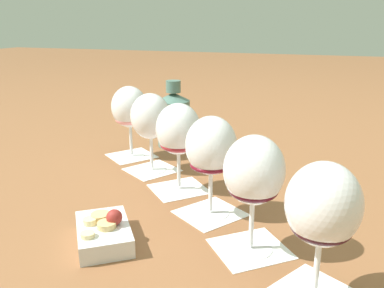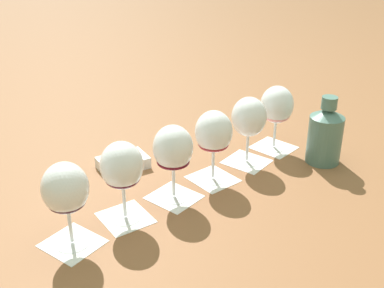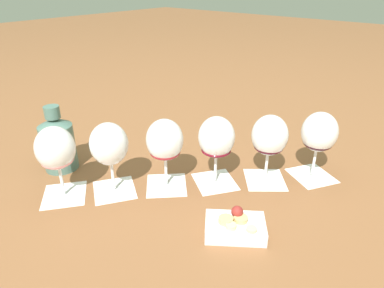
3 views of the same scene
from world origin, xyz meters
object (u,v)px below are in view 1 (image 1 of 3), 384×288
(wine_glass_0, at_px, (130,110))
(wine_glass_2, at_px, (178,133))
(wine_glass_5, at_px, (323,210))
(snack_dish, at_px, (104,232))
(wine_glass_1, at_px, (151,120))
(wine_glass_3, at_px, (211,149))
(wine_glass_4, at_px, (254,175))
(ceramic_vase, at_px, (174,118))

(wine_glass_0, height_order, wine_glass_2, same)
(wine_glass_5, bearing_deg, wine_glass_2, -133.01)
(snack_dish, bearing_deg, wine_glass_5, 84.49)
(wine_glass_1, xyz_separation_m, wine_glass_3, (0.18, 0.21, 0.00))
(wine_glass_4, bearing_deg, wine_glass_5, 48.90)
(wine_glass_1, distance_m, wine_glass_2, 0.14)
(wine_glass_3, relative_size, wine_glass_4, 1.00)
(wine_glass_1, distance_m, wine_glass_3, 0.28)
(wine_glass_4, relative_size, ceramic_vase, 0.99)
(wine_glass_2, bearing_deg, ceramic_vase, -156.56)
(wine_glass_2, distance_m, wine_glass_3, 0.14)
(wine_glass_2, bearing_deg, wine_glass_1, -130.20)
(wine_glass_2, bearing_deg, snack_dish, -8.98)
(wine_glass_2, relative_size, snack_dish, 1.22)
(wine_glass_0, bearing_deg, ceramic_vase, 150.67)
(ceramic_vase, xyz_separation_m, snack_dish, (0.57, 0.09, -0.07))
(wine_glass_1, bearing_deg, ceramic_vase, -173.33)
(wine_glass_4, relative_size, wine_glass_5, 1.00)
(wine_glass_3, height_order, snack_dish, wine_glass_3)
(wine_glass_4, bearing_deg, wine_glass_1, -132.71)
(wine_glass_0, height_order, wine_glass_5, same)
(wine_glass_2, height_order, wine_glass_5, same)
(wine_glass_0, bearing_deg, wine_glass_1, 50.53)
(wine_glass_0, distance_m, wine_glass_4, 0.55)
(wine_glass_3, bearing_deg, wine_glass_4, 44.48)
(snack_dish, bearing_deg, wine_glass_4, 103.84)
(snack_dish, bearing_deg, ceramic_vase, -170.56)
(wine_glass_0, bearing_deg, wine_glass_4, 48.06)
(wine_glass_0, relative_size, wine_glass_5, 1.00)
(wine_glass_5, bearing_deg, wine_glass_3, -133.32)
(wine_glass_5, xyz_separation_m, ceramic_vase, (-0.60, -0.44, -0.05))
(wine_glass_3, height_order, ceramic_vase, same)
(wine_glass_0, distance_m, wine_glass_5, 0.70)
(wine_glass_1, bearing_deg, snack_dish, 11.15)
(wine_glass_1, relative_size, ceramic_vase, 0.99)
(wine_glass_3, xyz_separation_m, wine_glass_4, (0.10, 0.10, -0.00))
(snack_dish, bearing_deg, wine_glass_3, 138.86)
(wine_glass_4, xyz_separation_m, snack_dish, (0.06, -0.24, -0.11))
(wine_glass_3, bearing_deg, wine_glass_5, 46.68)
(ceramic_vase, bearing_deg, wine_glass_4, 33.70)
(wine_glass_3, height_order, wine_glass_5, same)
(wine_glass_0, bearing_deg, snack_dish, 21.49)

